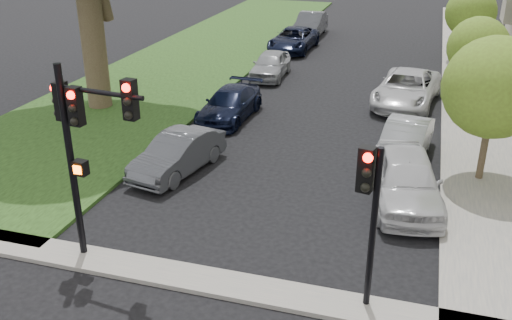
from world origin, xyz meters
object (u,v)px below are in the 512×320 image
(traffic_signal_secondary, at_px, (369,200))
(car_parked_5, at_px, (178,154))
(small_tree_c, at_px, (471,13))
(small_tree_a, at_px, (494,88))
(small_tree_b, at_px, (478,47))
(car_parked_1, at_px, (405,141))
(traffic_signal_main, at_px, (82,130))
(car_parked_7, at_px, (270,65))
(car_parked_6, at_px, (230,104))
(car_parked_0, at_px, (406,179))
(car_parked_9, at_px, (311,24))
(car_parked_2, at_px, (407,88))
(car_parked_8, at_px, (293,39))

(traffic_signal_secondary, distance_m, car_parked_5, 8.97)
(small_tree_c, distance_m, traffic_signal_secondary, 24.38)
(small_tree_a, distance_m, car_parked_5, 10.30)
(small_tree_b, relative_size, car_parked_1, 0.96)
(small_tree_a, xyz_separation_m, small_tree_c, (0.00, 16.58, -0.36))
(car_parked_1, bearing_deg, small_tree_c, 88.02)
(small_tree_c, bearing_deg, traffic_signal_main, -111.67)
(traffic_signal_secondary, distance_m, car_parked_7, 19.17)
(car_parked_6, bearing_deg, car_parked_7, 92.80)
(car_parked_1, bearing_deg, traffic_signal_main, -122.19)
(small_tree_b, relative_size, car_parked_0, 0.85)
(car_parked_5, relative_size, car_parked_9, 0.84)
(traffic_signal_secondary, bearing_deg, small_tree_a, 69.20)
(small_tree_c, height_order, traffic_signal_secondary, small_tree_c)
(traffic_signal_secondary, bearing_deg, car_parked_0, 83.20)
(traffic_signal_main, height_order, car_parked_7, traffic_signal_main)
(car_parked_2, height_order, car_parked_8, car_parked_2)
(small_tree_a, relative_size, car_parked_8, 0.94)
(small_tree_b, distance_m, car_parked_8, 13.26)
(car_parked_5, bearing_deg, car_parked_9, 102.08)
(small_tree_a, xyz_separation_m, car_parked_6, (-9.83, 3.35, -2.53))
(car_parked_0, xyz_separation_m, car_parked_2, (-0.54, 9.78, -0.06))
(car_parked_5, bearing_deg, car_parked_0, 10.69)
(small_tree_a, xyz_separation_m, car_parked_1, (-2.49, 1.08, -2.49))
(traffic_signal_main, bearing_deg, traffic_signal_secondary, -0.35)
(traffic_signal_main, height_order, car_parked_0, traffic_signal_main)
(car_parked_0, distance_m, car_parked_1, 3.37)
(car_parked_9, bearing_deg, car_parked_6, -89.76)
(car_parked_9, bearing_deg, car_parked_7, -89.68)
(small_tree_c, height_order, car_parked_7, small_tree_c)
(car_parked_8, bearing_deg, car_parked_0, -65.00)
(car_parked_5, bearing_deg, traffic_signal_secondary, -27.21)
(car_parked_0, distance_m, car_parked_6, 9.43)
(traffic_signal_secondary, distance_m, car_parked_8, 25.24)
(traffic_signal_main, distance_m, car_parked_2, 16.78)
(small_tree_b, xyz_separation_m, car_parked_9, (-10.11, 13.02, -1.86))
(car_parked_8, bearing_deg, small_tree_c, 2.79)
(car_parked_6, bearing_deg, small_tree_a, -16.76)
(car_parked_8, bearing_deg, car_parked_5, -86.58)
(traffic_signal_secondary, height_order, car_parked_8, traffic_signal_secondary)
(small_tree_c, bearing_deg, car_parked_2, -107.14)
(car_parked_6, height_order, car_parked_8, car_parked_8)
(small_tree_c, height_order, car_parked_0, small_tree_c)
(traffic_signal_main, bearing_deg, car_parked_5, 91.49)
(car_parked_1, bearing_deg, car_parked_9, 117.89)
(car_parked_2, relative_size, car_parked_5, 1.33)
(small_tree_a, relative_size, car_parked_0, 1.01)
(car_parked_1, xyz_separation_m, car_parked_6, (-7.34, 2.27, -0.04))
(car_parked_2, bearing_deg, car_parked_6, -142.57)
(small_tree_b, height_order, car_parked_8, small_tree_b)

